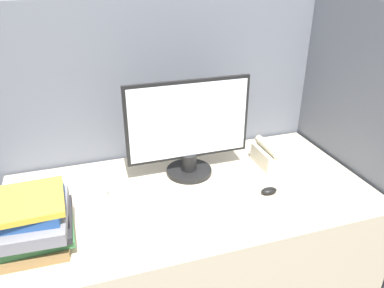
{
  "coord_description": "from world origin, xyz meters",
  "views": [
    {
      "loc": [
        -0.4,
        -0.87,
        1.63
      ],
      "look_at": [
        0.02,
        0.42,
        0.95
      ],
      "focal_mm": 35.0,
      "sensor_mm": 36.0,
      "label": 1
    }
  ],
  "objects": [
    {
      "name": "cubicle_panel_rear",
      "position": [
        0.0,
        0.81,
        0.74
      ],
      "size": [
        1.91,
        0.04,
        1.49
      ],
      "color": "slate",
      "rests_on": "ground_plane"
    },
    {
      "name": "cubicle_panel_right",
      "position": [
        0.79,
        0.41,
        0.74
      ],
      "size": [
        0.04,
        0.83,
        1.49
      ],
      "color": "slate",
      "rests_on": "ground_plane"
    },
    {
      "name": "desk",
      "position": [
        0.0,
        0.38,
        0.38
      ],
      "size": [
        1.51,
        0.77,
        0.75
      ],
      "color": "beige",
      "rests_on": "ground_plane"
    },
    {
      "name": "monitor",
      "position": [
        0.04,
        0.54,
        0.96
      ],
      "size": [
        0.55,
        0.21,
        0.44
      ],
      "color": "black",
      "rests_on": "desk"
    },
    {
      "name": "keyboard",
      "position": [
        0.02,
        0.24,
        0.76
      ],
      "size": [
        0.46,
        0.12,
        0.02
      ],
      "color": "silver",
      "rests_on": "desk"
    },
    {
      "name": "mouse",
      "position": [
        0.31,
        0.27,
        0.77
      ],
      "size": [
        0.07,
        0.04,
        0.03
      ],
      "color": "black",
      "rests_on": "desk"
    },
    {
      "name": "coffee_cup",
      "position": [
        -0.3,
        0.37,
        0.8
      ],
      "size": [
        0.09,
        0.09,
        0.1
      ],
      "color": "white",
      "rests_on": "desk"
    },
    {
      "name": "book_stack",
      "position": [
        -0.59,
        0.25,
        0.84
      ],
      "size": [
        0.24,
        0.31,
        0.18
      ],
      "color": "olive",
      "rests_on": "desk"
    },
    {
      "name": "desk_telephone",
      "position": [
        0.46,
        0.49,
        0.8
      ],
      "size": [
        0.17,
        0.18,
        0.12
      ],
      "color": "beige",
      "rests_on": "desk"
    }
  ]
}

